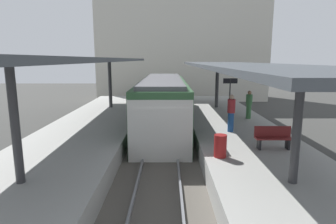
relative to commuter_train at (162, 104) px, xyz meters
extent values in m
plane|color=#383835|center=(0.00, -4.39, -1.73)|extent=(80.00, 80.00, 0.00)
cube|color=#9E9E99|center=(-3.80, -4.39, -1.23)|extent=(4.40, 28.00, 1.00)
cube|color=#9E9E99|center=(3.80, -4.39, -1.23)|extent=(4.40, 28.00, 1.00)
cube|color=#59544C|center=(0.00, -4.39, -1.63)|extent=(3.20, 28.00, 0.20)
cube|color=slate|center=(-0.72, -4.39, -1.46)|extent=(0.08, 28.00, 0.14)
cube|color=slate|center=(0.72, -4.39, -1.46)|extent=(0.08, 28.00, 0.14)
cube|color=#2D5633|center=(0.00, 0.03, -0.08)|extent=(2.70, 11.19, 2.90)
cube|color=silver|center=(0.00, -5.59, -0.23)|extent=(2.65, 0.08, 2.60)
cube|color=black|center=(-1.37, 0.03, 0.27)|extent=(0.04, 10.29, 0.76)
cube|color=black|center=(1.37, 0.03, 0.27)|extent=(0.04, 10.29, 0.76)
cube|color=#515156|center=(0.00, 0.03, 1.47)|extent=(2.16, 10.63, 0.20)
cylinder|color=#333335|center=(-3.80, -9.29, 0.92)|extent=(0.24, 0.24, 3.29)
cylinder|color=#333335|center=(-3.80, 3.31, 0.92)|extent=(0.24, 0.24, 3.29)
cube|color=#3D4247|center=(-3.80, -2.99, 2.64)|extent=(4.18, 21.00, 0.16)
cylinder|color=#333335|center=(3.80, -9.29, 0.78)|extent=(0.24, 0.24, 3.02)
cylinder|color=#333335|center=(3.80, 3.31, 0.78)|extent=(0.24, 0.24, 3.02)
cube|color=#3D4247|center=(3.80, -2.99, 2.37)|extent=(4.18, 21.00, 0.16)
cube|color=black|center=(3.80, -6.31, -0.53)|extent=(0.08, 0.32, 0.40)
cube|color=black|center=(4.90, -6.31, -0.53)|extent=(0.08, 0.32, 0.40)
cube|color=maroon|center=(4.35, -6.31, -0.30)|extent=(1.40, 0.40, 0.06)
cube|color=maroon|center=(4.35, -6.13, -0.07)|extent=(1.40, 0.06, 0.40)
cylinder|color=#262628|center=(4.26, 1.18, 0.37)|extent=(0.08, 0.08, 2.20)
cube|color=black|center=(4.26, 1.18, 1.32)|extent=(0.90, 0.06, 0.32)
cylinder|color=maroon|center=(2.15, -7.18, -0.33)|extent=(0.44, 0.44, 0.80)
cylinder|color=#386B3D|center=(5.00, -0.62, -0.31)|extent=(0.28, 0.28, 0.84)
cylinder|color=#386B3D|center=(5.00, -0.62, 0.39)|extent=(0.36, 0.36, 0.56)
sphere|color=#936B4C|center=(5.00, -0.62, 0.78)|extent=(0.22, 0.22, 0.22)
cylinder|color=navy|center=(3.29, -3.65, -0.27)|extent=(0.28, 0.28, 0.92)
cylinder|color=maroon|center=(3.29, -3.65, 0.51)|extent=(0.36, 0.36, 0.63)
sphere|color=beige|center=(3.29, -3.65, 0.93)|extent=(0.22, 0.22, 0.22)
cube|color=beige|center=(1.82, 15.61, 3.77)|extent=(18.00, 6.00, 11.00)
camera|label=1|loc=(0.32, -16.65, 2.66)|focal=30.07mm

